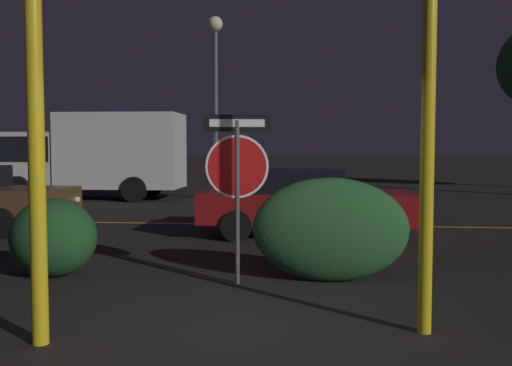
{
  "coord_description": "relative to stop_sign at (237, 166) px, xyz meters",
  "views": [
    {
      "loc": [
        0.71,
        -5.41,
        1.78
      ],
      "look_at": [
        -0.2,
        3.76,
        1.21
      ],
      "focal_mm": 40.0,
      "sensor_mm": 36.0,
      "label": 1
    }
  ],
  "objects": [
    {
      "name": "delivery_truck",
      "position": [
        -6.82,
        11.81,
        0.03
      ],
      "size": [
        6.63,
        2.47,
        2.95
      ],
      "rotation": [
        0.0,
        0.0,
        1.59
      ],
      "color": "silver",
      "rests_on": "ground_plane"
    },
    {
      "name": "street_lamp",
      "position": [
        -2.34,
        12.04,
        2.82
      ],
      "size": [
        0.52,
        0.52,
        6.23
      ],
      "color": "#4C4C51",
      "rests_on": "ground_plane"
    },
    {
      "name": "yellow_pole_right",
      "position": [
        2.05,
        -1.81,
        0.21
      ],
      "size": [
        0.13,
        0.13,
        3.51
      ],
      "primitive_type": "cylinder",
      "color": "yellow",
      "rests_on": "ground_plane"
    },
    {
      "name": "stop_sign",
      "position": [
        0.0,
        0.0,
        0.0
      ],
      "size": [
        0.86,
        0.18,
        2.21
      ],
      "rotation": [
        0.0,
        0.0,
        0.18
      ],
      "color": "#4C4C51",
      "rests_on": "ground_plane"
    },
    {
      "name": "road_center_stripe",
      "position": [
        0.26,
        5.75,
        -1.54
      ],
      "size": [
        37.31,
        0.12,
        0.01
      ],
      "primitive_type": "cube",
      "color": "gold",
      "rests_on": "ground_plane"
    },
    {
      "name": "yellow_pole_left",
      "position": [
        -1.48,
        -2.47,
        0.2
      ],
      "size": [
        0.15,
        0.15,
        3.5
      ],
      "primitive_type": "cylinder",
      "color": "yellow",
      "rests_on": "ground_plane"
    },
    {
      "name": "passing_car_2",
      "position": [
        0.84,
        4.14,
        -0.84
      ],
      "size": [
        4.33,
        1.93,
        1.39
      ],
      "rotation": [
        0.0,
        0.0,
        -1.58
      ],
      "color": "maroon",
      "rests_on": "ground_plane"
    },
    {
      "name": "hedge_bush_1",
      "position": [
        -2.58,
        0.16,
        -1.0
      ],
      "size": [
        1.19,
        1.03,
        1.09
      ],
      "primitive_type": "ellipsoid",
      "color": "#1E4C23",
      "rests_on": "ground_plane"
    },
    {
      "name": "ground_plane",
      "position": [
        0.26,
        -1.92,
        -1.54
      ],
      "size": [
        260.0,
        260.0,
        0.0
      ],
      "primitive_type": "plane",
      "color": "black"
    },
    {
      "name": "hedge_bush_2",
      "position": [
        1.21,
        0.24,
        -0.85
      ],
      "size": [
        2.07,
        0.74,
        1.39
      ],
      "primitive_type": "ellipsoid",
      "color": "#285B2D",
      "rests_on": "ground_plane"
    }
  ]
}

